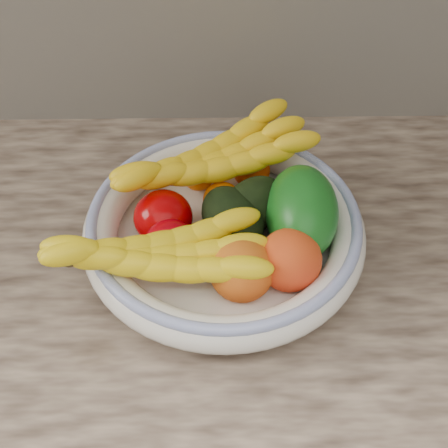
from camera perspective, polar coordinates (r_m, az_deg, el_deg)
kitchen_counter at (r=1.27m, az=-0.02°, el=-14.61°), size 2.44×0.66×1.40m
fruit_bowl at (r=0.86m, az=0.00°, el=-0.52°), size 0.39×0.39×0.08m
clementine_back_left at (r=0.93m, az=-2.37°, el=4.45°), size 0.06×0.06×0.04m
clementine_back_right at (r=0.94m, az=2.51°, el=4.96°), size 0.07×0.07×0.05m
clementine_back_mid at (r=0.89m, az=-0.17°, el=2.20°), size 0.07×0.07×0.05m
tomato_left at (r=0.86m, az=-5.58°, el=0.61°), size 0.11×0.11×0.07m
tomato_near_left at (r=0.83m, az=-4.92°, el=-1.76°), size 0.07×0.07×0.06m
avocado_center at (r=0.85m, az=0.76°, el=0.46°), size 0.12×0.13×0.08m
avocado_right at (r=0.87m, az=2.67°, el=1.71°), size 0.13×0.13×0.07m
green_mango at (r=0.85m, az=7.10°, el=1.14°), size 0.13×0.15×0.13m
peach_front at (r=0.79m, az=1.63°, el=-4.21°), size 0.10×0.10×0.08m
peach_right at (r=0.80m, az=6.02°, el=-3.30°), size 0.10×0.10×0.08m
banana_bunch_back at (r=0.90m, az=-1.04°, el=5.48°), size 0.34×0.25×0.09m
banana_bunch_front at (r=0.79m, az=-6.08°, el=-3.16°), size 0.31×0.15×0.08m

